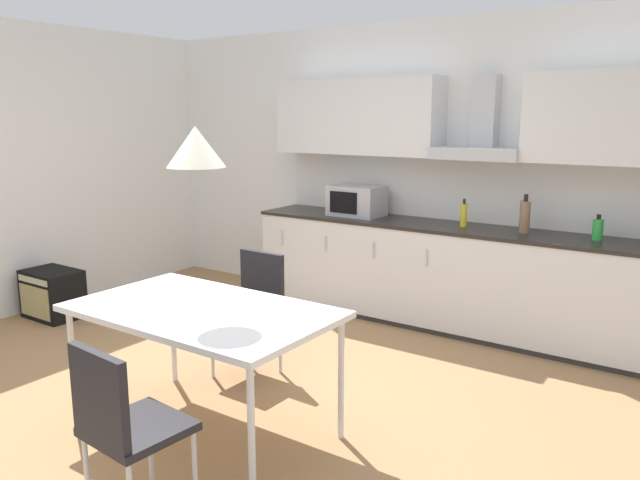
# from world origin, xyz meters

# --- Properties ---
(ground_plane) EXTENTS (8.66, 7.45, 0.02)m
(ground_plane) POSITION_xyz_m (0.00, 0.00, -0.01)
(ground_plane) COLOR #9E754C
(wall_back) EXTENTS (6.93, 0.10, 2.66)m
(wall_back) POSITION_xyz_m (0.00, 2.53, 1.33)
(wall_back) COLOR white
(wall_back) RESTS_ON ground_plane
(kitchen_counter) EXTENTS (4.06, 0.62, 0.90)m
(kitchen_counter) POSITION_xyz_m (0.71, 2.19, 0.45)
(kitchen_counter) COLOR #333333
(kitchen_counter) RESTS_ON ground_plane
(backsplash_tile) EXTENTS (4.04, 0.02, 0.54)m
(backsplash_tile) POSITION_xyz_m (0.71, 2.47, 1.17)
(backsplash_tile) COLOR silver
(backsplash_tile) RESTS_ON kitchen_counter
(upper_wall_cabinets) EXTENTS (4.04, 0.40, 0.69)m
(upper_wall_cabinets) POSITION_xyz_m (0.71, 2.32, 1.80)
(upper_wall_cabinets) COLOR silver
(microwave) EXTENTS (0.48, 0.35, 0.28)m
(microwave) POSITION_xyz_m (-0.40, 2.19, 1.04)
(microwave) COLOR #ADADB2
(microwave) RESTS_ON kitchen_counter
(bottle_yellow) EXTENTS (0.06, 0.06, 0.24)m
(bottle_yellow) POSITION_xyz_m (0.64, 2.20, 1.00)
(bottle_yellow) COLOR yellow
(bottle_yellow) RESTS_ON kitchen_counter
(bottle_green) EXTENTS (0.08, 0.08, 0.19)m
(bottle_green) POSITION_xyz_m (1.69, 2.24, 0.98)
(bottle_green) COLOR green
(bottle_green) RESTS_ON kitchen_counter
(bottle_brown) EXTENTS (0.08, 0.08, 0.31)m
(bottle_brown) POSITION_xyz_m (1.15, 2.22, 1.03)
(bottle_brown) COLOR brown
(bottle_brown) RESTS_ON kitchen_counter
(dining_table) EXTENTS (1.50, 0.89, 0.76)m
(dining_table) POSITION_xyz_m (0.12, -0.35, 0.71)
(dining_table) COLOR white
(dining_table) RESTS_ON ground_plane
(chair_far_left) EXTENTS (0.41, 0.41, 0.87)m
(chair_far_left) POSITION_xyz_m (-0.22, 0.48, 0.53)
(chair_far_left) COLOR black
(chair_far_left) RESTS_ON ground_plane
(chair_near_right) EXTENTS (0.43, 0.43, 0.87)m
(chair_near_right) POSITION_xyz_m (0.45, -1.17, 0.53)
(chair_near_right) COLOR black
(chair_near_right) RESTS_ON ground_plane
(guitar_amp) EXTENTS (0.52, 0.37, 0.44)m
(guitar_amp) POSITION_xyz_m (-2.54, 0.38, 0.22)
(guitar_amp) COLOR black
(guitar_amp) RESTS_ON ground_plane
(pendant_lamp) EXTENTS (0.32, 0.32, 0.22)m
(pendant_lamp) POSITION_xyz_m (0.12, -0.35, 1.66)
(pendant_lamp) COLOR silver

